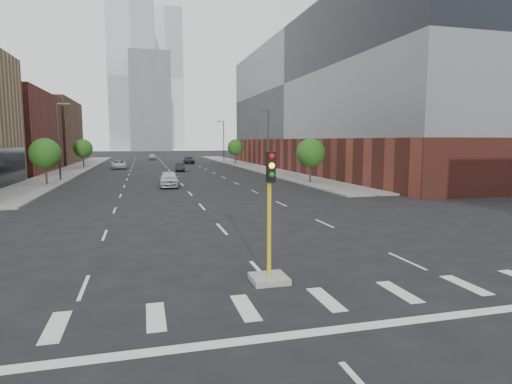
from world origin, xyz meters
name	(u,v)px	position (x,y,z in m)	size (l,w,h in m)	color
sidewalk_left_far	(77,168)	(-15.00, 74.00, 0.07)	(5.00, 92.00, 0.15)	gray
sidewalk_right_far	(247,165)	(15.00, 74.00, 0.07)	(5.00, 92.00, 0.15)	gray
building_left_far_b	(22,132)	(-27.50, 92.00, 6.50)	(20.00, 24.00, 13.00)	brown
building_right_main	(354,102)	(29.50, 60.00, 11.00)	(24.00, 70.00, 22.00)	brown
tower_left	(132,79)	(-8.00, 220.00, 35.00)	(22.00, 22.00, 70.00)	#B2B7BC
tower_right	(165,81)	(10.00, 260.00, 40.00)	(20.00, 20.00, 80.00)	#B2B7BC
tower_mid	(150,103)	(0.00, 200.00, 22.00)	(18.00, 18.00, 44.00)	slate
median_traffic_signal	(269,254)	(0.00, 8.97, 0.97)	(1.20, 1.20, 4.40)	#999993
streetlight_right_a	(268,139)	(13.41, 55.00, 5.01)	(1.60, 0.22, 9.07)	#2D2D30
streetlight_right_b	(223,139)	(13.41, 90.00, 5.01)	(1.60, 0.22, 9.07)	#2D2D30
streetlight_left	(59,138)	(-13.41, 50.00, 5.01)	(1.60, 0.22, 9.07)	#2D2D30
tree_left_near	(45,153)	(-14.00, 45.00, 3.39)	(3.20, 3.20, 4.85)	#382619
tree_left_far	(83,148)	(-14.00, 75.00, 3.39)	(3.20, 3.20, 4.85)	#382619
tree_right_near	(311,153)	(14.00, 40.00, 3.39)	(3.20, 3.20, 4.85)	#382619
tree_right_far	(235,147)	(14.00, 80.00, 3.39)	(3.20, 3.20, 4.85)	#382619
car_near_left	(169,179)	(-1.50, 40.15, 0.84)	(1.97, 4.90, 1.67)	silver
car_mid_right	(180,167)	(1.50, 62.92, 0.67)	(1.42, 4.07, 1.34)	black
car_far_left	(119,164)	(-8.02, 71.39, 0.74)	(2.44, 5.30, 1.47)	#BDBDBD
car_deep_right	(189,160)	(5.14, 84.67, 0.74)	(2.08, 5.11, 1.48)	black
car_distant	(152,157)	(-1.77, 103.69, 0.77)	(1.83, 4.54, 1.55)	#A5A5A9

